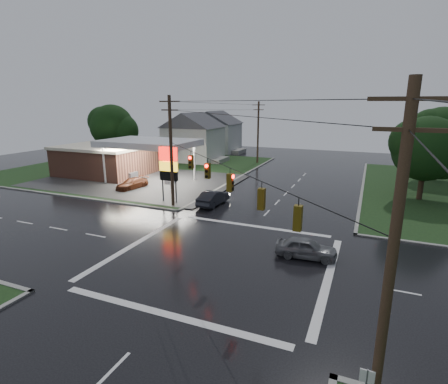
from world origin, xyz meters
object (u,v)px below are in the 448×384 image
at_px(tree_ne_near, 428,149).
at_px(utility_pole_se, 391,263).
at_px(gas_station, 112,158).
at_px(house_far, 216,131).
at_px(car_crossing, 306,248).
at_px(car_pump, 132,184).
at_px(pylon_sign, 168,165).
at_px(tree_nw_behind, 113,126).
at_px(tree_ne_far, 442,135).
at_px(house_near, 194,136).
at_px(utility_pole_n, 258,131).
at_px(utility_pole_nw, 171,150).
at_px(car_north, 213,198).

bearing_deg(tree_ne_near, utility_pole_se, -98.38).
relative_size(gas_station, house_far, 2.37).
relative_size(car_crossing, car_pump, 0.93).
height_order(pylon_sign, tree_nw_behind, tree_nw_behind).
bearing_deg(house_far, car_crossing, -59.20).
xyz_separation_m(tree_ne_far, car_crossing, (-11.93, -31.57, -5.48)).
bearing_deg(gas_station, car_crossing, -29.21).
distance_m(utility_pole_se, tree_ne_near, 31.83).
bearing_deg(house_far, house_near, -85.24).
xyz_separation_m(pylon_sign, tree_ne_near, (24.64, 11.49, 1.55)).
relative_size(tree_nw_behind, tree_ne_near, 1.11).
xyz_separation_m(utility_pole_se, tree_ne_near, (4.64, 31.49, -0.16)).
height_order(utility_pole_se, utility_pole_n, utility_pole_se).
bearing_deg(utility_pole_nw, car_crossing, -25.67).
distance_m(house_near, car_crossing, 42.73).
xyz_separation_m(house_far, tree_ne_near, (36.09, -26.01, 1.16)).
bearing_deg(car_crossing, tree_ne_near, -28.48).
relative_size(pylon_sign, house_near, 0.54).
bearing_deg(utility_pole_se, house_near, 123.79).
xyz_separation_m(pylon_sign, car_north, (4.60, 1.01, -3.25)).
relative_size(house_far, car_north, 2.40).
height_order(house_near, car_crossing, house_near).
height_order(tree_ne_near, car_pump, tree_ne_near).
bearing_deg(gas_station, utility_pole_se, -39.70).
bearing_deg(utility_pole_n, car_crossing, -67.52).
distance_m(tree_ne_far, car_pump, 40.81).
height_order(gas_station, utility_pole_n, utility_pole_n).
height_order(gas_station, pylon_sign, pylon_sign).
height_order(utility_pole_nw, utility_pole_n, utility_pole_nw).
height_order(gas_station, utility_pole_nw, utility_pole_nw).
distance_m(house_far, car_pump, 34.44).
bearing_deg(house_far, tree_ne_near, -35.77).
bearing_deg(tree_ne_near, house_far, 144.23).
xyz_separation_m(pylon_sign, tree_ne_far, (27.65, 23.49, 2.17)).
xyz_separation_m(utility_pole_nw, house_near, (-11.45, 26.50, -1.32)).
relative_size(utility_pole_n, car_pump, 2.37).
height_order(gas_station, tree_ne_far, tree_ne_far).
bearing_deg(gas_station, house_far, 82.50).
bearing_deg(utility_pole_n, car_pump, -109.48).
height_order(tree_nw_behind, tree_ne_near, tree_nw_behind).
bearing_deg(gas_station, car_pump, -36.56).
bearing_deg(gas_station, tree_ne_near, 3.30).
relative_size(tree_ne_far, car_crossing, 2.38).
height_order(utility_pole_n, car_crossing, utility_pole_n).
bearing_deg(utility_pole_nw, pylon_sign, 135.00).
bearing_deg(pylon_sign, house_far, 106.98).
bearing_deg(pylon_sign, house_near, 112.28).
relative_size(car_north, car_crossing, 1.12).
bearing_deg(tree_nw_behind, pylon_sign, -39.87).
height_order(utility_pole_nw, car_pump, utility_pole_nw).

